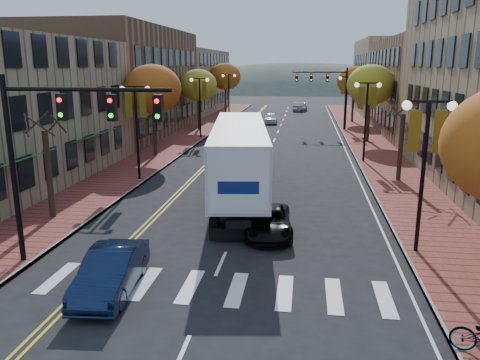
% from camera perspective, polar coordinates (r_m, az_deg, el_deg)
% --- Properties ---
extents(ground, '(200.00, 200.00, 0.00)m').
position_cam_1_polar(ground, '(14.49, -5.27, -16.50)').
color(ground, black).
rests_on(ground, ground).
extents(sidewalk_left, '(4.00, 85.00, 0.15)m').
position_cam_1_polar(sidewalk_left, '(46.79, -7.03, 4.89)').
color(sidewalk_left, brown).
rests_on(sidewalk_left, ground).
extents(sidewalk_right, '(4.00, 85.00, 0.15)m').
position_cam_1_polar(sidewalk_right, '(45.63, 15.45, 4.26)').
color(sidewalk_right, brown).
rests_on(sidewalk_right, ground).
extents(building_left_mid, '(12.00, 24.00, 11.00)m').
position_cam_1_polar(building_left_mid, '(52.16, -14.90, 11.45)').
color(building_left_mid, brown).
rests_on(building_left_mid, ground).
extents(building_left_far, '(12.00, 26.00, 9.50)m').
position_cam_1_polar(building_left_far, '(75.87, -7.50, 11.84)').
color(building_left_far, '#9E8966').
rests_on(building_left_far, ground).
extents(building_right_mid, '(15.00, 24.00, 10.00)m').
position_cam_1_polar(building_right_mid, '(56.37, 24.33, 10.34)').
color(building_right_mid, brown).
rests_on(building_right_mid, ground).
extents(building_right_far, '(15.00, 20.00, 11.00)m').
position_cam_1_polar(building_right_far, '(77.73, 19.88, 11.75)').
color(building_right_far, '#9E8966').
rests_on(building_right_far, ground).
extents(tree_left_a, '(0.28, 0.28, 4.20)m').
position_cam_1_polar(tree_left_a, '(23.98, -22.26, 0.65)').
color(tree_left_a, '#382619').
rests_on(tree_left_a, sidewalk_left).
extents(tree_left_b, '(4.48, 4.48, 7.21)m').
position_cam_1_polar(tree_left_b, '(38.13, -10.58, 10.85)').
color(tree_left_b, '#382619').
rests_on(tree_left_b, sidewalk_left).
extents(tree_left_c, '(4.16, 4.16, 6.69)m').
position_cam_1_polar(tree_left_c, '(53.55, -5.10, 11.42)').
color(tree_left_c, '#382619').
rests_on(tree_left_c, sidewalk_left).
extents(tree_left_d, '(4.61, 4.61, 7.42)m').
position_cam_1_polar(tree_left_d, '(71.18, -1.80, 12.51)').
color(tree_left_d, '#382619').
rests_on(tree_left_d, sidewalk_left).
extents(tree_right_b, '(0.28, 0.28, 4.20)m').
position_cam_1_polar(tree_right_b, '(31.16, 19.00, 3.78)').
color(tree_right_b, '#382619').
rests_on(tree_right_b, sidewalk_right).
extents(tree_right_c, '(4.48, 4.48, 7.21)m').
position_cam_1_polar(tree_right_c, '(46.57, 15.65, 11.09)').
color(tree_right_c, '#382619').
rests_on(tree_right_c, sidewalk_right).
extents(tree_right_d, '(4.35, 4.35, 7.00)m').
position_cam_1_polar(tree_right_d, '(62.47, 13.75, 11.65)').
color(tree_right_d, '#382619').
rests_on(tree_right_d, sidewalk_right).
extents(lamp_left_b, '(1.96, 0.36, 6.05)m').
position_cam_1_polar(lamp_left_b, '(30.19, -12.54, 7.82)').
color(lamp_left_b, black).
rests_on(lamp_left_b, ground).
extents(lamp_left_c, '(1.96, 0.36, 6.05)m').
position_cam_1_polar(lamp_left_c, '(47.42, -4.93, 10.19)').
color(lamp_left_c, black).
rests_on(lamp_left_c, ground).
extents(lamp_left_d, '(1.96, 0.36, 6.05)m').
position_cam_1_polar(lamp_left_d, '(65.07, -1.37, 11.23)').
color(lamp_left_d, black).
rests_on(lamp_left_d, ground).
extents(lamp_right_a, '(1.96, 0.36, 6.05)m').
position_cam_1_polar(lamp_right_a, '(18.94, 21.67, 3.73)').
color(lamp_right_a, black).
rests_on(lamp_right_a, ground).
extents(lamp_right_b, '(1.96, 0.36, 6.05)m').
position_cam_1_polar(lamp_right_b, '(36.55, 15.19, 8.68)').
color(lamp_right_b, black).
rests_on(lamp_right_b, ground).
extents(lamp_right_c, '(1.96, 0.36, 6.05)m').
position_cam_1_polar(lamp_right_c, '(54.42, 12.90, 10.37)').
color(lamp_right_c, black).
rests_on(lamp_right_c, ground).
extents(traffic_mast_near, '(6.10, 0.35, 7.00)m').
position_cam_1_polar(traffic_mast_near, '(17.51, -21.13, 5.11)').
color(traffic_mast_near, black).
rests_on(traffic_mast_near, ground).
extents(traffic_mast_far, '(6.10, 0.34, 7.00)m').
position_cam_1_polar(traffic_mast_far, '(54.25, 10.77, 11.13)').
color(traffic_mast_far, black).
rests_on(traffic_mast_far, ground).
extents(semi_truck, '(4.85, 16.89, 4.17)m').
position_cam_1_polar(semi_truck, '(26.80, -0.04, 3.41)').
color(semi_truck, black).
rests_on(semi_truck, ground).
extents(navy_sedan, '(1.89, 4.47, 1.44)m').
position_cam_1_polar(navy_sedan, '(16.21, -15.44, -10.67)').
color(navy_sedan, '#0D1935').
rests_on(navy_sedan, ground).
extents(black_suv, '(2.38, 4.48, 1.20)m').
position_cam_1_polar(black_suv, '(20.72, 3.50, -5.05)').
color(black_suv, black).
rests_on(black_suv, ground).
extents(car_far_white, '(1.77, 4.03, 1.35)m').
position_cam_1_polar(car_far_white, '(60.32, 3.78, 7.55)').
color(car_far_white, white).
rests_on(car_far_white, ground).
extents(car_far_silver, '(2.17, 4.50, 1.26)m').
position_cam_1_polar(car_far_silver, '(77.09, 7.43, 8.81)').
color(car_far_silver, '#ACAEB4').
rests_on(car_far_silver, ground).
extents(car_far_oncoming, '(1.80, 4.32, 1.39)m').
position_cam_1_polar(car_far_oncoming, '(77.28, 7.16, 8.87)').
color(car_far_oncoming, '#AAABB2').
rests_on(car_far_oncoming, ground).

